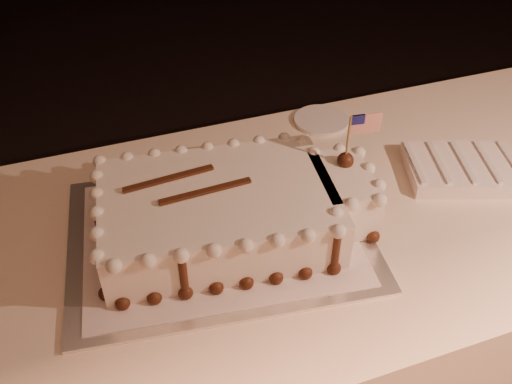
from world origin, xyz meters
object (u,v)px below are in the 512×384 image
object	(u,v)px
side_plate	(321,120)
sheet_cake	(234,210)
cake_board	(219,234)
napkin_stack	(461,168)
banquet_table	(355,306)

from	to	relation	value
side_plate	sheet_cake	bearing A→B (deg)	-136.87
cake_board	napkin_stack	xyz separation A→B (m)	(0.59, 0.01, 0.01)
banquet_table	cake_board	distance (m)	0.52
banquet_table	cake_board	bearing A→B (deg)	-179.91
napkin_stack	side_plate	world-z (taller)	napkin_stack
cake_board	side_plate	bearing A→B (deg)	47.71
sheet_cake	side_plate	xyz separation A→B (m)	(0.34, 0.32, -0.06)
cake_board	side_plate	distance (m)	0.49
banquet_table	side_plate	world-z (taller)	side_plate
side_plate	cake_board	bearing A→B (deg)	-139.74
banquet_table	sheet_cake	bearing A→B (deg)	-179.19
banquet_table	napkin_stack	size ratio (longest dim) A/B	8.19
sheet_cake	side_plate	distance (m)	0.48
cake_board	sheet_cake	bearing A→B (deg)	0.25
banquet_table	side_plate	distance (m)	0.50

